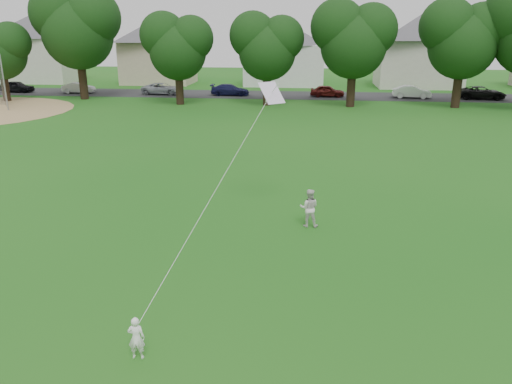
# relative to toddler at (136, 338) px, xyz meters

# --- Properties ---
(ground) EXTENTS (160.00, 160.00, 0.00)m
(ground) POSITION_rel_toddler_xyz_m (-0.13, 2.68, -0.50)
(ground) COLOR #165914
(ground) RESTS_ON ground
(street) EXTENTS (90.00, 7.00, 0.01)m
(street) POSITION_rel_toddler_xyz_m (-0.13, 44.68, -0.49)
(street) COLOR #2D2D30
(street) RESTS_ON ground
(toddler) EXTENTS (0.38, 0.27, 0.99)m
(toddler) POSITION_rel_toddler_xyz_m (0.00, 0.00, 0.00)
(toddler) COLOR white
(toddler) RESTS_ON ground
(older_boy) EXTENTS (0.69, 0.54, 1.39)m
(older_boy) POSITION_rel_toddler_xyz_m (3.54, 7.95, 0.20)
(older_boy) COLOR silver
(older_boy) RESTS_ON ground
(kite) EXTENTS (1.62, 5.28, 10.35)m
(kite) POSITION_rel_toddler_xyz_m (1.02, 4.70, 2.12)
(kite) COLOR white
(kite) RESTS_ON ground
(tree_row) EXTENTS (81.07, 9.28, 11.10)m
(tree_row) POSITION_rel_toddler_xyz_m (2.08, 37.82, 5.98)
(tree_row) COLOR black
(tree_row) RESTS_ON ground
(parked_cars) EXTENTS (53.33, 2.44, 1.26)m
(parked_cars) POSITION_rel_toddler_xyz_m (-2.13, 43.68, 0.12)
(parked_cars) COLOR black
(parked_cars) RESTS_ON ground
(house_row) EXTENTS (76.51, 13.77, 10.05)m
(house_row) POSITION_rel_toddler_xyz_m (-0.21, 54.68, 4.45)
(house_row) COLOR silver
(house_row) RESTS_ON ground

